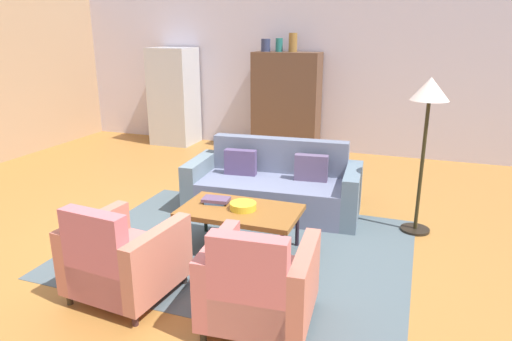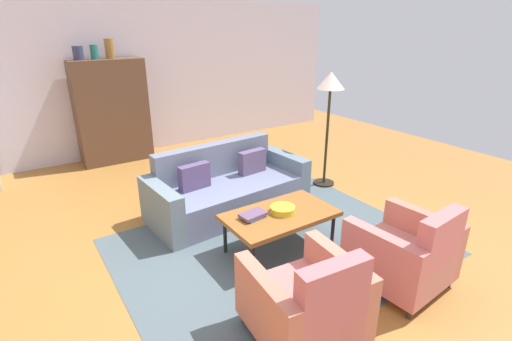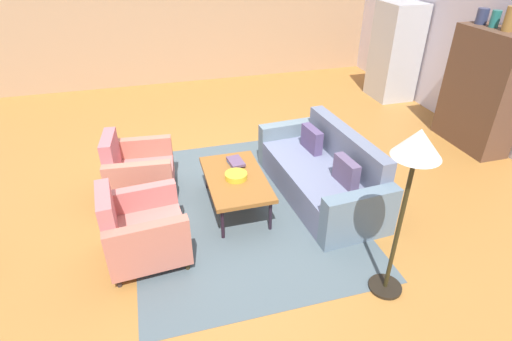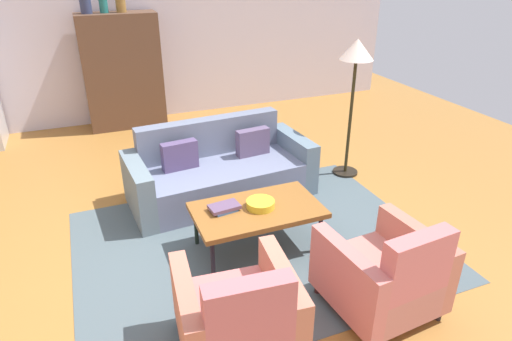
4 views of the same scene
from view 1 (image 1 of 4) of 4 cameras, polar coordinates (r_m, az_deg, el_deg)
The scene contains 15 objects.
ground_plane at distance 5.03m, azimuth -5.84°, elevation -8.87°, with size 11.33×11.33×0.00m, color #A46D31.
wall_back at distance 8.69m, azimuth 6.53°, elevation 11.77°, with size 9.44×0.12×2.80m, color silver.
area_rug at distance 4.92m, azimuth -1.71°, elevation -9.38°, with size 3.40×2.60×0.01m, color #4A5A60.
couch at distance 5.80m, azimuth 2.31°, elevation -2.11°, with size 2.16×1.05×0.86m.
coffee_table at distance 4.70m, azimuth -1.98°, elevation -5.18°, with size 1.20×0.70×0.45m.
armchair_left at distance 4.08m, azimuth -16.30°, elevation -10.65°, with size 0.87×0.87×0.88m.
armchair_right at distance 3.57m, azimuth 0.24°, elevation -14.19°, with size 0.86×0.86×0.88m.
fruit_bowl at distance 4.67m, azimuth -1.60°, elevation -4.41°, with size 0.27×0.27×0.07m, color gold.
book_stack at distance 4.85m, azimuth -4.95°, elevation -3.67°, with size 0.30×0.20×0.05m.
cabinet at distance 8.50m, azimuth 3.76°, elevation 8.32°, with size 1.20×0.51×1.80m.
vase_tall at distance 8.52m, azimuth 1.21°, elevation 15.20°, with size 0.17×0.17×0.22m, color navy.
vase_round at distance 8.44m, azimuth 2.87°, elevation 15.21°, with size 0.13×0.13×0.23m, color #206B67.
vase_small at distance 8.37m, azimuth 4.58°, elevation 15.47°, with size 0.15×0.15×0.32m, color olive.
refrigerator at distance 9.27m, azimuth -10.07°, elevation 8.99°, with size 0.80×0.73×1.85m.
floor_lamp at distance 5.19m, azimuth 20.53°, elevation 7.71°, with size 0.40×0.40×1.72m.
Camera 1 is at (1.99, -4.06, 2.20)m, focal length 32.43 mm.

